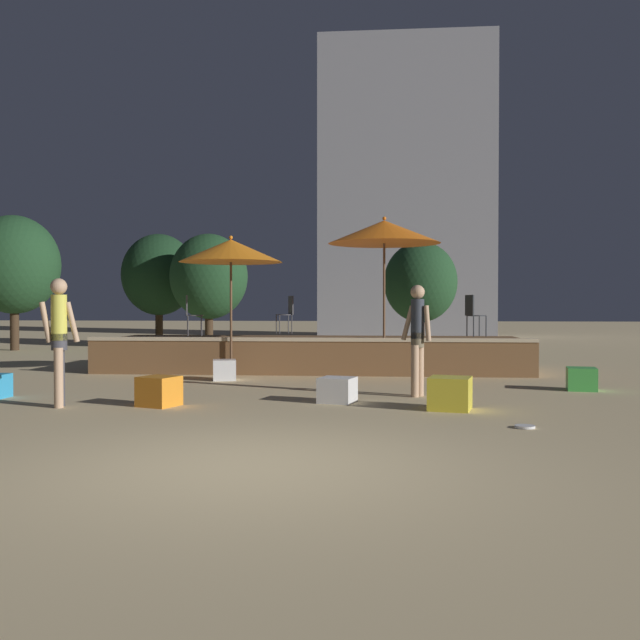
{
  "coord_description": "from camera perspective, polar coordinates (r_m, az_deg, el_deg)",
  "views": [
    {
      "loc": [
        1.23,
        -6.37,
        1.47
      ],
      "look_at": [
        0.0,
        7.66,
        1.18
      ],
      "focal_mm": 40.0,
      "sensor_mm": 36.0,
      "label": 1
    }
  ],
  "objects": [
    {
      "name": "cube_seat_4",
      "position": [
        10.26,
        10.36,
        -5.79
      ],
      "size": [
        0.68,
        0.68,
        0.46
      ],
      "rotation": [
        0.0,
        0.0,
        -0.23
      ],
      "color": "yellow",
      "rests_on": "ground"
    },
    {
      "name": "patio_umbrella_1",
      "position": [
        15.03,
        -7.14,
        5.5
      ],
      "size": [
        2.16,
        2.16,
        2.93
      ],
      "color": "brown",
      "rests_on": "ground"
    },
    {
      "name": "person_1",
      "position": [
        11.6,
        7.81,
        -1.19
      ],
      "size": [
        0.5,
        0.33,
        1.8
      ],
      "rotation": [
        0.0,
        0.0,
        4.19
      ],
      "color": "tan",
      "rests_on": "ground"
    },
    {
      "name": "ground_plane",
      "position": [
        6.66,
        -5.89,
        -11.61
      ],
      "size": [
        120.0,
        120.0,
        0.0
      ],
      "primitive_type": "plane",
      "color": "#D1B784"
    },
    {
      "name": "bistro_chair_0",
      "position": [
        17.05,
        -2.6,
        0.75
      ],
      "size": [
        0.45,
        0.45,
        0.9
      ],
      "rotation": [
        0.0,
        0.0,
        5.12
      ],
      "color": "#47474C",
      "rests_on": "wooden_deck"
    },
    {
      "name": "cube_seat_5",
      "position": [
        14.16,
        -7.66,
        -3.98
      ],
      "size": [
        0.53,
        0.53,
        0.4
      ],
      "rotation": [
        0.0,
        0.0,
        0.24
      ],
      "color": "white",
      "rests_on": "ground"
    },
    {
      "name": "patio_umbrella_0",
      "position": [
        14.94,
        5.16,
        7.01
      ],
      "size": [
        2.34,
        2.34,
        3.32
      ],
      "color": "brown",
      "rests_on": "ground"
    },
    {
      "name": "bistro_chair_1",
      "position": [
        15.77,
        12.12,
        0.68
      ],
      "size": [
        0.44,
        0.44,
        0.9
      ],
      "rotation": [
        0.0,
        0.0,
        1.94
      ],
      "color": "#2D3338",
      "rests_on": "wooden_deck"
    },
    {
      "name": "frisbee_disc",
      "position": [
        8.98,
        16.07,
        -8.2
      ],
      "size": [
        0.24,
        0.24,
        0.03
      ],
      "color": "white",
      "rests_on": "ground"
    },
    {
      "name": "background_tree_0",
      "position": [
        27.28,
        -12.76,
        3.54
      ],
      "size": [
        2.75,
        2.75,
        4.13
      ],
      "color": "#3D2B1C",
      "rests_on": "ground"
    },
    {
      "name": "bistro_chair_2",
      "position": [
        16.05,
        -10.33,
        0.7
      ],
      "size": [
        0.43,
        0.43,
        0.9
      ],
      "rotation": [
        0.0,
        0.0,
        1.87
      ],
      "color": "#47474C",
      "rests_on": "wooden_deck"
    },
    {
      "name": "cube_seat_2",
      "position": [
        10.85,
        1.4,
        -5.61
      ],
      "size": [
        0.61,
        0.61,
        0.38
      ],
      "rotation": [
        0.0,
        0.0,
        -0.25
      ],
      "color": "white",
      "rests_on": "ground"
    },
    {
      "name": "background_tree_3",
      "position": [
        23.0,
        8.04,
        3.01
      ],
      "size": [
        2.34,
        2.34,
        3.51
      ],
      "color": "#3D2B1C",
      "rests_on": "ground"
    },
    {
      "name": "cube_seat_3",
      "position": [
        10.72,
        -12.76,
        -5.58
      ],
      "size": [
        0.64,
        0.64,
        0.44
      ],
      "rotation": [
        0.0,
        0.0,
        -0.36
      ],
      "color": "orange",
      "rests_on": "ground"
    },
    {
      "name": "background_tree_2",
      "position": [
        24.79,
        -8.88,
        3.44
      ],
      "size": [
        2.66,
        2.66,
        3.93
      ],
      "color": "#3D2B1C",
      "rests_on": "ground"
    },
    {
      "name": "wooden_deck",
      "position": [
        16.36,
        -0.47,
        -2.72
      ],
      "size": [
        9.45,
        3.06,
        0.8
      ],
      "color": "brown",
      "rests_on": "ground"
    },
    {
      "name": "person_2",
      "position": [
        10.97,
        -20.15,
        -1.14
      ],
      "size": [
        0.56,
        0.3,
        1.86
      ],
      "rotation": [
        0.0,
        0.0,
        5.03
      ],
      "color": "#3F3F47",
      "rests_on": "ground"
    },
    {
      "name": "background_tree_1",
      "position": [
        25.36,
        -23.28,
        4.08
      ],
      "size": [
        2.92,
        2.92,
        4.41
      ],
      "color": "#3D2B1C",
      "rests_on": "ground"
    },
    {
      "name": "distant_building",
      "position": [
        34.1,
        6.88,
        10.32
      ],
      "size": [
        8.06,
        3.01,
        13.78
      ],
      "color": "gray",
      "rests_on": "ground"
    },
    {
      "name": "cube_seat_1",
      "position": [
        13.17,
        20.2,
        -4.45
      ],
      "size": [
        0.56,
        0.56,
        0.4
      ],
      "rotation": [
        0.0,
        0.0,
        -0.16
      ],
      "color": "#4CC651",
      "rests_on": "ground"
    }
  ]
}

